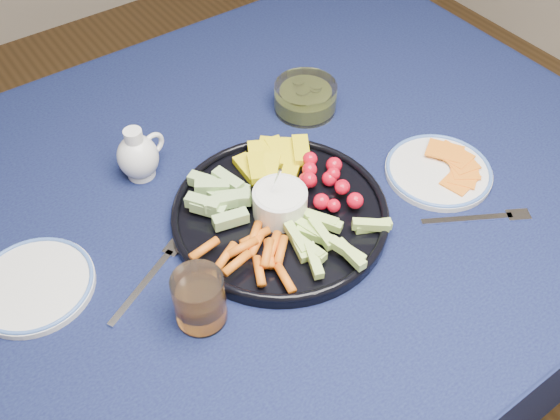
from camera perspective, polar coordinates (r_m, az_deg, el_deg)
dining_table at (r=1.12m, az=-7.29°, el=-3.75°), size 1.67×1.07×0.75m
crudite_platter at (r=1.03m, az=-0.15°, el=-0.08°), size 0.36×0.36×0.12m
creamer_pitcher at (r=1.12m, az=-12.82°, el=4.85°), size 0.09×0.07×0.10m
pickle_bowl at (r=1.25m, az=2.33°, el=10.14°), size 0.12×0.12×0.06m
cheese_plate at (r=1.15m, az=14.31°, el=3.58°), size 0.19×0.19×0.02m
juice_tumbler at (r=0.91m, az=-7.34°, el=-8.29°), size 0.08×0.08×0.09m
fork_left at (r=0.99m, az=-11.44°, el=-5.60°), size 0.17×0.10×0.00m
fork_right at (r=1.10m, az=18.23°, el=-0.68°), size 0.17×0.11×0.00m
side_plate_extra at (r=1.02m, az=-21.58°, el=-6.39°), size 0.18×0.18×0.02m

